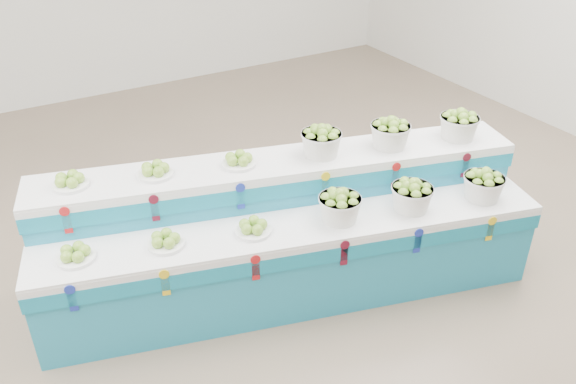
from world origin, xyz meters
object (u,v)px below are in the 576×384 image
at_px(basket_lower_left, 340,206).
at_px(basket_upper_right, 459,125).
at_px(plate_upper_mid, 155,169).
at_px(display_stand, 288,232).

relative_size(basket_lower_left, basket_upper_right, 1.00).
distance_m(plate_upper_mid, basket_upper_right, 2.43).
distance_m(display_stand, basket_lower_left, 0.52).
xyz_separation_m(plate_upper_mid, basket_upper_right, (2.35, -0.63, 0.06)).
bearing_deg(basket_upper_right, plate_upper_mid, 164.91).
height_order(basket_lower_left, basket_upper_right, basket_upper_right).
distance_m(basket_lower_left, basket_upper_right, 1.30).
bearing_deg(display_stand, basket_upper_right, 8.88).
bearing_deg(basket_upper_right, basket_lower_left, -173.30).
xyz_separation_m(basket_lower_left, basket_upper_right, (1.25, 0.15, 0.30)).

